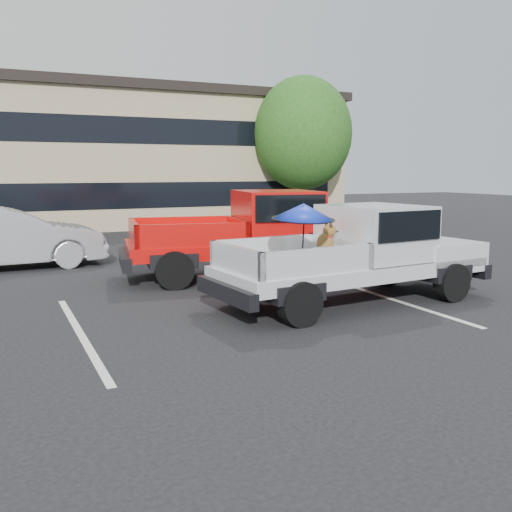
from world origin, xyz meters
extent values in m
plane|color=black|center=(0.00, 0.00, 0.00)|extent=(90.00, 90.00, 0.00)
cube|color=silver|center=(-3.00, 2.00, 0.00)|extent=(0.12, 5.00, 0.01)
cube|color=silver|center=(3.00, 2.00, 0.00)|extent=(0.12, 5.00, 0.01)
cube|color=tan|center=(2.00, 21.00, 3.00)|extent=(20.00, 8.00, 6.00)
cube|color=black|center=(2.00, 21.00, 6.10)|extent=(20.40, 8.40, 0.40)
cube|color=black|center=(2.00, 17.02, 1.50)|extent=(18.00, 0.08, 1.10)
cube|color=black|center=(2.00, 17.02, 4.20)|extent=(18.00, 0.08, 1.10)
cylinder|color=#332114|center=(9.00, 16.00, 1.36)|extent=(0.32, 0.32, 2.73)
ellipsoid|color=#1C4F16|center=(9.00, 16.00, 4.22)|extent=(4.46, 4.46, 5.13)
cylinder|color=#332114|center=(6.00, 24.00, 1.43)|extent=(0.32, 0.32, 2.86)
ellipsoid|color=#1C4F16|center=(6.00, 24.00, 4.42)|extent=(4.68, 4.68, 5.38)
cylinder|color=black|center=(0.35, 0.92, 0.38)|extent=(0.78, 0.34, 0.76)
cylinder|color=black|center=(0.20, 2.76, 0.38)|extent=(0.78, 0.34, 0.76)
cylinder|color=black|center=(3.94, 1.23, 0.38)|extent=(0.78, 0.34, 0.76)
cylinder|color=black|center=(3.78, 3.07, 0.38)|extent=(0.78, 0.34, 0.76)
cube|color=silver|center=(2.12, 2.00, 0.67)|extent=(5.53, 2.38, 0.28)
cube|color=silver|center=(4.11, 2.17, 0.88)|extent=(1.66, 2.04, 0.46)
cube|color=black|center=(4.86, 2.24, 0.50)|extent=(0.37, 1.97, 0.30)
cube|color=black|center=(-0.62, 1.76, 0.50)|extent=(0.35, 1.97, 0.28)
cube|color=silver|center=(2.67, 2.05, 1.35)|extent=(1.80, 1.97, 1.05)
cube|color=black|center=(2.67, 2.05, 1.55)|extent=(1.66, 2.06, 0.55)
cube|color=black|center=(0.67, 1.88, 0.73)|extent=(2.45, 2.03, 0.10)
cube|color=silver|center=(0.60, 2.74, 1.03)|extent=(2.30, 0.30, 0.50)
cube|color=silver|center=(0.75, 1.01, 1.03)|extent=(2.30, 0.30, 0.50)
cube|color=silver|center=(-0.42, 1.78, 1.03)|extent=(0.26, 1.84, 0.50)
cube|color=silver|center=(1.77, 1.97, 1.03)|extent=(0.26, 1.84, 0.50)
ellipsoid|color=brown|center=(1.27, 1.93, 0.95)|extent=(0.56, 0.48, 0.35)
cylinder|color=brown|center=(1.56, 1.86, 0.91)|extent=(0.08, 0.08, 0.26)
cylinder|color=brown|center=(1.54, 2.04, 0.91)|extent=(0.08, 0.08, 0.26)
ellipsoid|color=brown|center=(1.45, 1.94, 1.17)|extent=(0.36, 0.32, 0.47)
cylinder|color=red|center=(1.48, 1.95, 1.32)|extent=(0.23, 0.23, 0.04)
sphere|color=brown|center=(1.55, 1.95, 1.43)|extent=(0.25, 0.25, 0.25)
cone|color=black|center=(1.69, 1.96, 1.41)|extent=(0.18, 0.13, 0.12)
cone|color=black|center=(1.54, 1.88, 1.56)|extent=(0.09, 0.09, 0.13)
cone|color=black|center=(1.53, 2.02, 1.56)|extent=(0.09, 0.09, 0.13)
cylinder|color=brown|center=(1.07, 1.91, 0.85)|extent=(0.31, 0.05, 0.11)
cylinder|color=black|center=(0.73, 1.50, 1.31)|extent=(0.02, 0.10, 1.05)
cone|color=#1731CC|center=(0.73, 1.50, 1.85)|extent=(1.10, 1.12, 0.36)
cylinder|color=black|center=(0.73, 1.50, 2.01)|extent=(0.02, 0.02, 0.10)
cylinder|color=black|center=(0.73, 1.50, 1.72)|extent=(1.10, 1.10, 0.09)
cylinder|color=black|center=(-0.64, 4.67, 0.42)|extent=(0.88, 0.44, 0.84)
cylinder|color=black|center=(-0.31, 6.67, 0.42)|extent=(0.88, 0.44, 0.84)
cylinder|color=black|center=(3.28, 4.02, 0.42)|extent=(0.88, 0.44, 0.84)
cylinder|color=black|center=(3.61, 6.02, 0.42)|extent=(0.88, 0.44, 0.84)
cube|color=red|center=(1.54, 5.34, 0.74)|extent=(6.21, 3.06, 0.31)
cube|color=red|center=(3.71, 4.98, 0.97)|extent=(1.98, 2.36, 0.51)
cube|color=black|center=(4.53, 4.84, 0.55)|extent=(0.57, 2.17, 0.33)
cube|color=black|center=(-1.45, 5.83, 0.55)|extent=(0.55, 2.16, 0.31)
cube|color=red|center=(2.14, 5.24, 1.49)|extent=(2.12, 2.30, 1.16)
cube|color=black|center=(2.14, 5.24, 1.71)|extent=(1.98, 2.38, 0.61)
cube|color=black|center=(-0.04, 5.60, 0.80)|extent=(2.83, 2.41, 0.11)
cube|color=red|center=(0.12, 6.54, 1.14)|extent=(2.52, 0.52, 0.55)
cube|color=red|center=(-0.19, 4.65, 1.14)|extent=(2.52, 0.52, 0.55)
cube|color=red|center=(-1.23, 5.79, 1.14)|extent=(0.44, 2.02, 0.55)
cube|color=red|center=(1.16, 5.40, 1.14)|extent=(0.44, 2.02, 0.55)
imported|color=#A3A4AA|center=(-3.79, 9.04, 0.80)|extent=(4.93, 1.87, 1.61)
camera|label=1|loc=(-4.19, -7.04, 2.55)|focal=40.00mm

